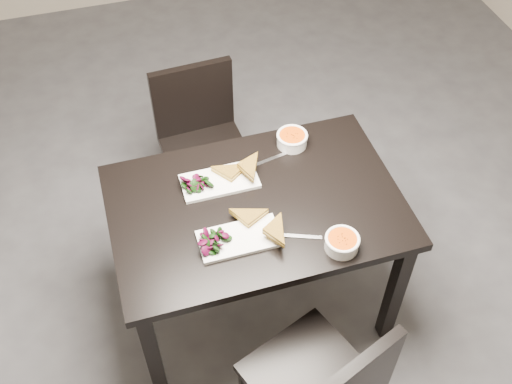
# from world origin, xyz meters

# --- Properties ---
(ground) EXTENTS (5.00, 5.00, 0.00)m
(ground) POSITION_xyz_m (0.00, 0.00, 0.00)
(ground) COLOR #47474C
(ground) RESTS_ON ground
(table) EXTENTS (1.20, 0.80, 0.75)m
(table) POSITION_xyz_m (-0.06, -0.49, 0.65)
(table) COLOR black
(table) RESTS_ON ground
(chair_far) EXTENTS (0.44, 0.44, 0.85)m
(chair_far) POSITION_xyz_m (-0.13, 0.25, 0.48)
(chair_far) COLOR black
(chair_far) RESTS_ON ground
(plate_near) EXTENTS (0.32, 0.16, 0.02)m
(plate_near) POSITION_xyz_m (-0.17, -0.65, 0.76)
(plate_near) COLOR white
(plate_near) RESTS_ON table
(sandwich_near) EXTENTS (0.20, 0.18, 0.05)m
(sandwich_near) POSITION_xyz_m (-0.11, -0.63, 0.79)
(sandwich_near) COLOR olive
(sandwich_near) RESTS_ON plate_near
(salad_near) EXTENTS (0.10, 0.09, 0.04)m
(salad_near) POSITION_xyz_m (-0.27, -0.65, 0.79)
(salad_near) COLOR black
(salad_near) RESTS_ON plate_near
(soup_bowl_near) EXTENTS (0.14, 0.14, 0.06)m
(soup_bowl_near) POSITION_xyz_m (0.19, -0.80, 0.78)
(soup_bowl_near) COLOR white
(soup_bowl_near) RESTS_ON table
(cutlery_near) EXTENTS (0.17, 0.08, 0.00)m
(cutlery_near) POSITION_xyz_m (0.05, -0.70, 0.75)
(cutlery_near) COLOR silver
(cutlery_near) RESTS_ON table
(plate_far) EXTENTS (0.32, 0.16, 0.02)m
(plate_far) POSITION_xyz_m (-0.17, -0.33, 0.76)
(plate_far) COLOR white
(plate_far) RESTS_ON table
(sandwich_far) EXTENTS (0.20, 0.19, 0.05)m
(sandwich_far) POSITION_xyz_m (-0.11, -0.35, 0.79)
(sandwich_far) COLOR olive
(sandwich_far) RESTS_ON plate_far
(salad_far) EXTENTS (0.10, 0.09, 0.04)m
(salad_far) POSITION_xyz_m (-0.27, -0.33, 0.79)
(salad_far) COLOR black
(salad_far) RESTS_ON plate_far
(soup_bowl_far) EXTENTS (0.14, 0.14, 0.06)m
(soup_bowl_far) POSITION_xyz_m (0.19, -0.20, 0.79)
(soup_bowl_far) COLOR white
(soup_bowl_far) RESTS_ON table
(cutlery_far) EXTENTS (0.18, 0.05, 0.00)m
(cutlery_far) POSITION_xyz_m (0.08, -0.26, 0.75)
(cutlery_far) COLOR silver
(cutlery_far) RESTS_ON table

